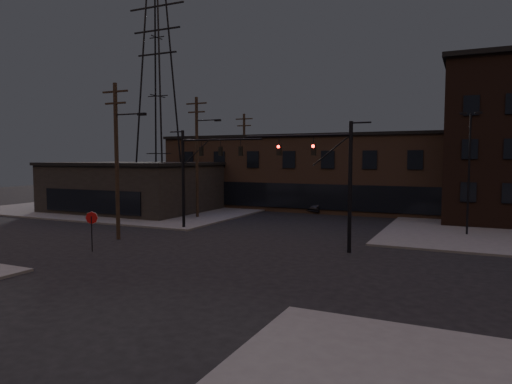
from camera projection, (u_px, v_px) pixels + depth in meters
ground at (221, 257)px, 26.68m from camera, size 140.00×140.00×0.00m
sidewalk_nw at (153, 204)px, 55.86m from camera, size 30.00×30.00×0.15m
building_row at (343, 174)px, 51.64m from camera, size 40.00×12.00×8.00m
building_left at (133, 188)px, 49.41m from camera, size 16.00×12.00×5.00m
traffic_signal_near at (332, 172)px, 28.09m from camera, size 7.12×0.24×8.00m
traffic_signal_far at (197, 168)px, 36.37m from camera, size 7.12×0.24×8.00m
stop_sign at (92, 222)px, 28.14m from camera, size 0.72×0.33×2.48m
utility_pole_near at (117, 157)px, 32.04m from camera, size 3.70×0.28×11.00m
utility_pole_mid at (197, 154)px, 43.28m from camera, size 3.70×0.28×11.50m
utility_pole_far at (244, 158)px, 54.58m from camera, size 2.20×0.28×11.00m
transmission_tower at (158, 96)px, 49.61m from camera, size 7.00×7.00×25.00m
lot_light_a at (469, 162)px, 33.38m from camera, size 1.50×0.28×9.14m
parked_car_lot_a at (509, 215)px, 38.07m from camera, size 5.25×3.68×1.66m
car_crossing at (324, 204)px, 48.95m from camera, size 3.05×5.32×1.66m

